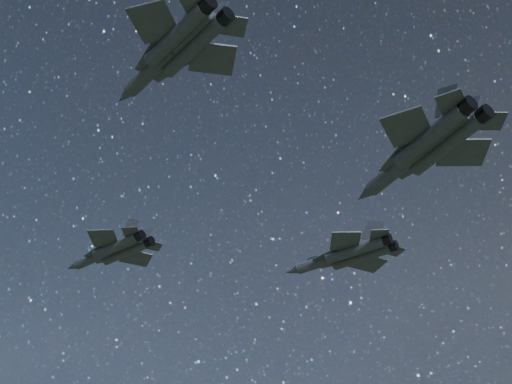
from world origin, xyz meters
The scene contains 4 objects.
jet_lead centered at (-22.62, 4.60, 142.27)m, with size 14.92×10.67×3.82m.
jet_left centered at (3.52, 18.40, 139.22)m, with size 15.53×11.00×3.94m.
jet_right centered at (6.76, -17.35, 141.33)m, with size 16.32×11.14×4.10m.
jet_slot centered at (19.94, 4.44, 138.51)m, with size 18.25×12.02×4.68m.
Camera 1 is at (37.07, -47.81, 94.22)m, focal length 50.00 mm.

